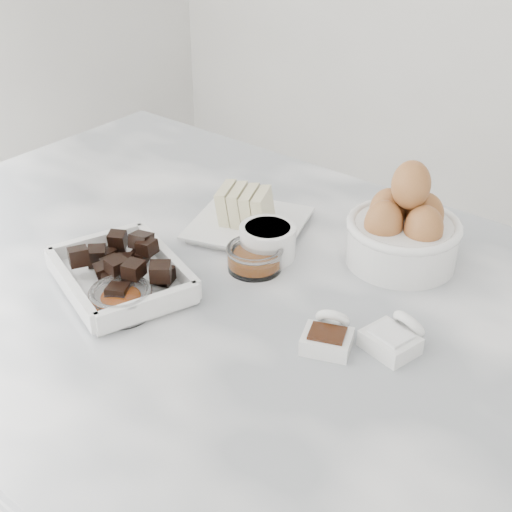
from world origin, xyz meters
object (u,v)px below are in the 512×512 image
at_px(sugar_ramekin, 268,240).
at_px(egg_bowl, 404,230).
at_px(zest_bowl, 121,300).
at_px(honey_bowl, 255,257).
at_px(butter_plate, 247,216).
at_px(chocolate_dish, 120,272).
at_px(salt_spoon, 395,337).
at_px(vanilla_spoon, 328,335).

xyz_separation_m(sugar_ramekin, egg_bowl, (0.16, 0.11, 0.02)).
distance_m(sugar_ramekin, zest_bowl, 0.23).
bearing_deg(egg_bowl, zest_bowl, -122.55).
relative_size(egg_bowl, honey_bowl, 2.00).
bearing_deg(zest_bowl, sugar_ramekin, 75.53).
distance_m(butter_plate, egg_bowl, 0.24).
relative_size(chocolate_dish, honey_bowl, 2.91).
height_order(chocolate_dish, sugar_ramekin, chocolate_dish).
distance_m(butter_plate, sugar_ramekin, 0.09).
height_order(egg_bowl, salt_spoon, egg_bowl).
bearing_deg(zest_bowl, vanilla_spoon, 24.55).
xyz_separation_m(butter_plate, honey_bowl, (0.08, -0.08, -0.01)).
distance_m(chocolate_dish, sugar_ramekin, 0.21).
height_order(butter_plate, salt_spoon, butter_plate).
distance_m(sugar_ramekin, vanilla_spoon, 0.22).
relative_size(egg_bowl, salt_spoon, 1.93).
bearing_deg(salt_spoon, honey_bowl, 172.22).
bearing_deg(egg_bowl, sugar_ramekin, -144.96).
bearing_deg(zest_bowl, butter_plate, 93.35).
height_order(butter_plate, sugar_ramekin, butter_plate).
xyz_separation_m(chocolate_dish, sugar_ramekin, (0.11, 0.19, 0.00)).
height_order(zest_bowl, vanilla_spoon, vanilla_spoon).
height_order(chocolate_dish, butter_plate, butter_plate).
xyz_separation_m(butter_plate, vanilla_spoon, (0.26, -0.16, -0.01)).
distance_m(chocolate_dish, zest_bowl, 0.06).
xyz_separation_m(chocolate_dish, honey_bowl, (0.11, 0.15, -0.00)).
bearing_deg(honey_bowl, butter_plate, 135.09).
bearing_deg(butter_plate, zest_bowl, -86.65).
xyz_separation_m(butter_plate, zest_bowl, (0.02, -0.27, -0.00)).
bearing_deg(chocolate_dish, butter_plate, 82.20).
xyz_separation_m(sugar_ramekin, salt_spoon, (0.25, -0.07, -0.01)).
xyz_separation_m(chocolate_dish, egg_bowl, (0.26, 0.29, 0.03)).
relative_size(butter_plate, vanilla_spoon, 2.47).
xyz_separation_m(egg_bowl, vanilla_spoon, (0.03, -0.23, -0.04)).
bearing_deg(sugar_ramekin, chocolate_dish, -119.68).
xyz_separation_m(vanilla_spoon, salt_spoon, (0.06, 0.05, 0.00)).
height_order(honey_bowl, zest_bowl, same).
bearing_deg(butter_plate, egg_bowl, 15.99).
relative_size(sugar_ramekin, honey_bowl, 1.00).
bearing_deg(honey_bowl, egg_bowl, 44.31).
bearing_deg(chocolate_dish, honey_bowl, 53.03).
bearing_deg(honey_bowl, salt_spoon, -7.78).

